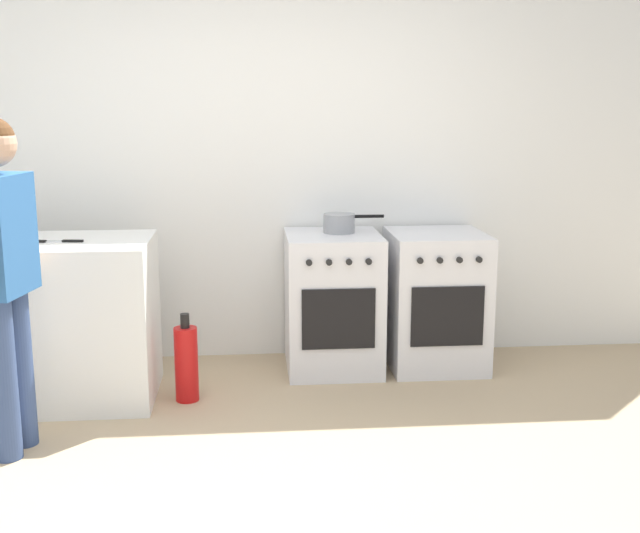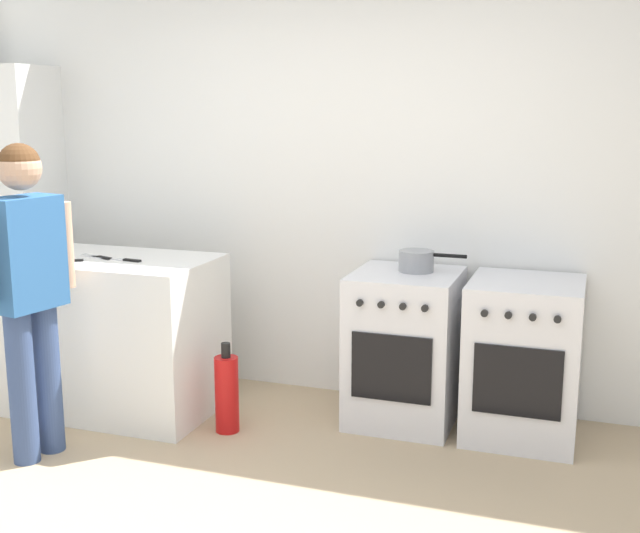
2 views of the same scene
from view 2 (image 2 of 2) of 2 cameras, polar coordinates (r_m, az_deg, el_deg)
back_wall at (r=4.78m, az=3.18°, el=5.98°), size 6.00×0.10×2.60m
counter_unit at (r=4.84m, az=-15.10°, el=-4.58°), size 1.30×0.70×0.90m
oven_left at (r=4.51m, az=6.04°, el=-5.72°), size 0.57×0.62×0.85m
oven_right at (r=4.42m, az=14.25°, el=-6.39°), size 0.58×0.62×0.85m
pot at (r=4.44m, az=6.90°, el=0.40°), size 0.37×0.19×0.12m
knife_utility at (r=4.73m, az=-15.55°, el=0.67°), size 0.25×0.11×0.01m
knife_bread at (r=4.63m, az=-14.23°, el=0.51°), size 0.35×0.07×0.01m
knife_chef at (r=4.66m, az=-18.21°, el=0.36°), size 0.29×0.18×0.01m
person at (r=4.15m, az=-20.10°, el=-0.66°), size 0.26×0.56×1.58m
fire_extinguisher at (r=4.43m, az=-6.65°, el=-8.94°), size 0.13×0.13×0.50m
larder_cabinet at (r=5.67m, az=-20.64°, el=3.07°), size 0.48×0.44×2.00m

